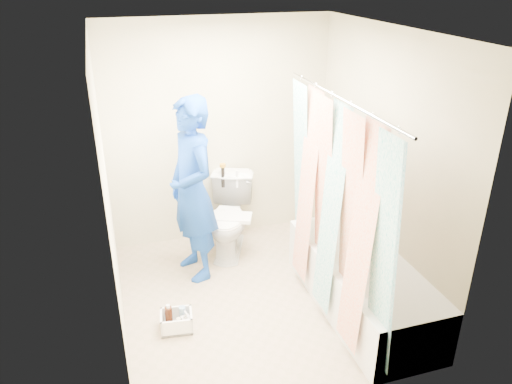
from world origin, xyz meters
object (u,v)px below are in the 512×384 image
object	(u,v)px
bathtub	(361,283)
toilet	(229,217)
plumber	(192,191)
cleaning_caddy	(178,322)

from	to	relation	value
bathtub	toilet	size ratio (longest dim) A/B	2.16
plumber	cleaning_caddy	size ratio (longest dim) A/B	6.16
bathtub	toilet	xyz separation A→B (m)	(-0.87, 1.31, 0.14)
bathtub	plumber	bearing A→B (deg)	141.96
toilet	cleaning_caddy	xyz separation A→B (m)	(-0.75, -1.11, -0.33)
toilet	plumber	bearing A→B (deg)	-123.22
bathtub	plumber	size ratio (longest dim) A/B	0.97
toilet	plumber	size ratio (longest dim) A/B	0.45
toilet	cleaning_caddy	world-z (taller)	toilet
toilet	bathtub	bearing A→B (deg)	-34.18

